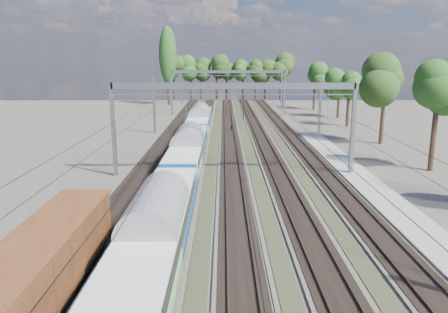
{
  "coord_description": "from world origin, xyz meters",
  "views": [
    {
      "loc": [
        -0.95,
        -11.4,
        11.15
      ],
      "look_at": [
        -0.88,
        25.98,
        2.8
      ],
      "focal_mm": 35.0,
      "sensor_mm": 36.0,
      "label": 1
    }
  ],
  "objects_px": {
    "freight_boxcar": "(42,267)",
    "signal_near": "(244,103)",
    "worker": "(232,125)",
    "signal_far": "(283,94)",
    "emu_train": "(188,146)"
  },
  "relations": [
    {
      "from": "emu_train",
      "to": "freight_boxcar",
      "type": "relative_size",
      "value": 4.74
    },
    {
      "from": "worker",
      "to": "signal_far",
      "type": "xyz_separation_m",
      "value": [
        12.59,
        34.63,
        2.19
      ]
    },
    {
      "from": "worker",
      "to": "signal_near",
      "type": "relative_size",
      "value": 0.39
    },
    {
      "from": "freight_boxcar",
      "to": "signal_near",
      "type": "relative_size",
      "value": 2.69
    },
    {
      "from": "emu_train",
      "to": "worker",
      "type": "height_order",
      "value": "emu_train"
    },
    {
      "from": "worker",
      "to": "signal_near",
      "type": "bearing_deg",
      "value": -8.64
    },
    {
      "from": "worker",
      "to": "freight_boxcar",
      "type": "bearing_deg",
      "value": 170.9
    },
    {
      "from": "emu_train",
      "to": "signal_near",
      "type": "relative_size",
      "value": 12.73
    },
    {
      "from": "freight_boxcar",
      "to": "worker",
      "type": "xyz_separation_m",
      "value": [
        9.42,
        50.31,
        -1.14
      ]
    },
    {
      "from": "worker",
      "to": "signal_far",
      "type": "distance_m",
      "value": 36.91
    },
    {
      "from": "freight_boxcar",
      "to": "signal_far",
      "type": "xyz_separation_m",
      "value": [
        22.0,
        84.95,
        1.04
      ]
    },
    {
      "from": "emu_train",
      "to": "signal_far",
      "type": "relative_size",
      "value": 12.8
    },
    {
      "from": "emu_train",
      "to": "signal_near",
      "type": "bearing_deg",
      "value": 79.3
    },
    {
      "from": "freight_boxcar",
      "to": "signal_far",
      "type": "height_order",
      "value": "signal_far"
    },
    {
      "from": "emu_train",
      "to": "signal_near",
      "type": "distance_m",
      "value": 39.68
    }
  ]
}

